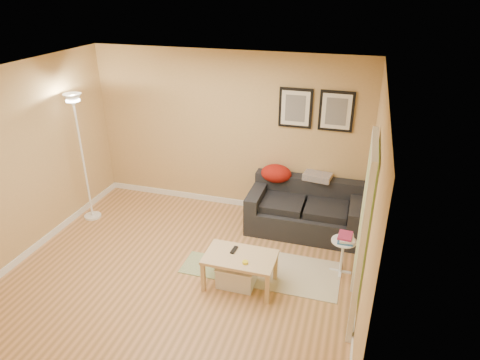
{
  "coord_description": "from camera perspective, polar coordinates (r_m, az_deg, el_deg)",
  "views": [
    {
      "loc": [
        2.04,
        -4.17,
        3.54
      ],
      "look_at": [
        0.55,
        0.85,
        1.05
      ],
      "focal_mm": 31.7,
      "sensor_mm": 36.0,
      "label": 1
    }
  ],
  "objects": [
    {
      "name": "tape_roll",
      "position": [
        5.19,
        0.71,
        -11.03
      ],
      "size": [
        0.07,
        0.07,
        0.03
      ],
      "primitive_type": "cylinder",
      "color": "yellow",
      "rests_on": "coffee_table"
    },
    {
      "name": "wall_front",
      "position": [
        3.73,
        -21.73,
        -13.66
      ],
      "size": [
        4.5,
        0.0,
        4.5
      ],
      "primitive_type": "plane",
      "rotation": [
        -1.57,
        0.0,
        0.0
      ],
      "color": "tan",
      "rests_on": "ground"
    },
    {
      "name": "sofa",
      "position": [
        6.55,
        8.71,
        -3.78
      ],
      "size": [
        1.7,
        0.9,
        0.75
      ],
      "primitive_type": null,
      "color": "black",
      "rests_on": "ground"
    },
    {
      "name": "green_runner",
      "position": [
        5.9,
        -4.2,
        -11.46
      ],
      "size": [
        0.7,
        0.5,
        0.01
      ],
      "primitive_type": "cube",
      "color": "#668C4C",
      "rests_on": "ground"
    },
    {
      "name": "wall_right",
      "position": [
        4.74,
        17.07,
        -4.03
      ],
      "size": [
        0.0,
        4.0,
        4.0
      ],
      "primitive_type": "plane",
      "rotation": [
        1.57,
        0.0,
        -1.57
      ],
      "color": "tan",
      "rests_on": "ground"
    },
    {
      "name": "wall_left",
      "position": [
        6.39,
        -27.28,
        1.97
      ],
      "size": [
        0.0,
        4.0,
        4.0
      ],
      "primitive_type": "plane",
      "rotation": [
        1.57,
        0.0,
        1.57
      ],
      "color": "tan",
      "rests_on": "ground"
    },
    {
      "name": "framed_print_right",
      "position": [
        6.39,
        12.85,
        9.02
      ],
      "size": [
        0.5,
        0.04,
        0.6
      ],
      "primitive_type": null,
      "color": "black",
      "rests_on": "wall_back"
    },
    {
      "name": "floor_lamp",
      "position": [
        6.99,
        -20.31,
        2.24
      ],
      "size": [
        0.27,
        0.27,
        2.06
      ],
      "primitive_type": null,
      "color": "white",
      "rests_on": "ground"
    },
    {
      "name": "ceiling",
      "position": [
        4.74,
        -9.63,
        13.65
      ],
      "size": [
        4.5,
        4.5,
        0.0
      ],
      "primitive_type": "plane",
      "rotation": [
        3.14,
        0.0,
        0.0
      ],
      "color": "white",
      "rests_on": "wall_back"
    },
    {
      "name": "red_throw",
      "position": [
        6.69,
        4.89,
        0.88
      ],
      "size": [
        0.48,
        0.36,
        0.28
      ],
      "primitive_type": null,
      "color": "maroon",
      "rests_on": "sofa"
    },
    {
      "name": "wall_back",
      "position": [
        6.87,
        -1.67,
        6.41
      ],
      "size": [
        4.5,
        0.0,
        4.5
      ],
      "primitive_type": "plane",
      "rotation": [
        1.57,
        0.0,
        0.0
      ],
      "color": "tan",
      "rests_on": "ground"
    },
    {
      "name": "book_stack",
      "position": [
        5.65,
        14.06,
        -7.51
      ],
      "size": [
        0.26,
        0.31,
        0.08
      ],
      "primitive_type": null,
      "rotation": [
        0.0,
        0.0,
        0.29
      ],
      "color": "teal",
      "rests_on": "side_table"
    },
    {
      "name": "baseboard_back",
      "position": [
        7.37,
        -1.57,
        -2.85
      ],
      "size": [
        4.5,
        0.02,
        0.1
      ],
      "primitive_type": "cube",
      "color": "white",
      "rests_on": "ground"
    },
    {
      "name": "floor",
      "position": [
        5.84,
        -7.75,
        -12.17
      ],
      "size": [
        4.5,
        4.5,
        0.0
      ],
      "primitive_type": "plane",
      "color": "tan",
      "rests_on": "ground"
    },
    {
      "name": "baseboard_left",
      "position": [
        6.92,
        -25.16,
        -7.56
      ],
      "size": [
        0.02,
        4.0,
        0.1
      ],
      "primitive_type": "cube",
      "color": "white",
      "rests_on": "ground"
    },
    {
      "name": "framed_print_left",
      "position": [
        6.46,
        7.48,
        9.59
      ],
      "size": [
        0.5,
        0.04,
        0.6
      ],
      "primitive_type": null,
      "color": "black",
      "rests_on": "wall_back"
    },
    {
      "name": "side_table",
      "position": [
        5.8,
        13.57,
        -9.97
      ],
      "size": [
        0.33,
        0.33,
        0.5
      ],
      "primitive_type": null,
      "color": "white",
      "rests_on": "ground"
    },
    {
      "name": "doorway",
      "position": [
        4.74,
        16.01,
        -7.72
      ],
      "size": [
        0.12,
        1.01,
        2.13
      ],
      "primitive_type": null,
      "color": "white",
      "rests_on": "ground"
    },
    {
      "name": "coffee_table",
      "position": [
        5.45,
        0.01,
        -12.08
      ],
      "size": [
        1.0,
        0.78,
        0.44
      ],
      "primitive_type": null,
      "rotation": [
        0.0,
        0.0,
        -0.31
      ],
      "color": "tan",
      "rests_on": "ground"
    },
    {
      "name": "baseboard_right",
      "position": [
        5.44,
        15.24,
        -15.57
      ],
      "size": [
        0.02,
        4.0,
        0.1
      ],
      "primitive_type": "cube",
      "color": "white",
      "rests_on": "ground"
    },
    {
      "name": "area_rug",
      "position": [
        5.79,
        7.01,
        -12.39
      ],
      "size": [
        1.25,
        0.85,
        0.01
      ],
      "primitive_type": "cube",
      "color": "beige",
      "rests_on": "ground"
    },
    {
      "name": "remote_control",
      "position": [
        5.41,
        -0.8,
        -9.38
      ],
      "size": [
        0.06,
        0.16,
        0.02
      ],
      "primitive_type": "cube",
      "rotation": [
        0.0,
        0.0,
        -0.09
      ],
      "color": "black",
      "rests_on": "coffee_table"
    },
    {
      "name": "plaid_throw",
      "position": [
        6.65,
        10.39,
        0.46
      ],
      "size": [
        0.45,
        0.32,
        0.1
      ],
      "primitive_type": null,
      "rotation": [
        0.0,
        0.0,
        -0.14
      ],
      "color": "tan",
      "rests_on": "sofa"
    },
    {
      "name": "storage_bin",
      "position": [
        5.5,
        -0.46,
        -12.63
      ],
      "size": [
        0.48,
        0.35,
        0.29
      ],
      "primitive_type": null,
      "color": "white",
      "rests_on": "ground"
    }
  ]
}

